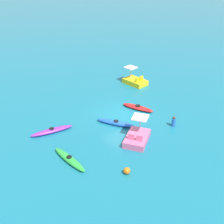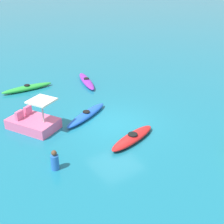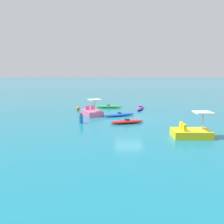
% 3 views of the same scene
% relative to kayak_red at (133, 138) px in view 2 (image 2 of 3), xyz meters
% --- Properties ---
extents(ground_plane, '(600.00, 600.00, 0.00)m').
position_rel_kayak_red_xyz_m(ground_plane, '(-1.70, 0.27, -0.16)').
color(ground_plane, '#19728C').
extents(kayak_red, '(1.43, 2.97, 0.37)m').
position_rel_kayak_red_xyz_m(kayak_red, '(0.00, 0.00, 0.00)').
color(kayak_red, red).
rests_on(kayak_red, ground_plane).
extents(kayak_purple, '(3.30, 1.44, 0.37)m').
position_rel_kayak_red_xyz_m(kayak_purple, '(-7.57, 1.97, -0.00)').
color(kayak_purple, purple).
rests_on(kayak_purple, ground_plane).
extents(kayak_green, '(0.64, 3.29, 0.37)m').
position_rel_kayak_red_xyz_m(kayak_green, '(-8.66, -1.78, -0.00)').
color(kayak_green, green).
rests_on(kayak_green, ground_plane).
extents(kayak_blue, '(1.91, 3.22, 0.37)m').
position_rel_kayak_red_xyz_m(kayak_blue, '(-3.21, -0.58, -0.00)').
color(kayak_blue, blue).
rests_on(kayak_blue, ground_plane).
extents(pedal_boat_pink, '(2.82, 2.44, 1.68)m').
position_rel_kayak_red_xyz_m(pedal_boat_pink, '(-3.73, -3.30, 0.17)').
color(pedal_boat_pink, pink).
rests_on(pedal_boat_pink, ground_plane).
extents(person_near_shore, '(0.37, 0.37, 0.88)m').
position_rel_kayak_red_xyz_m(person_near_shore, '(-0.07, -3.85, 0.22)').
color(person_near_shore, blue).
rests_on(person_near_shore, ground_plane).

